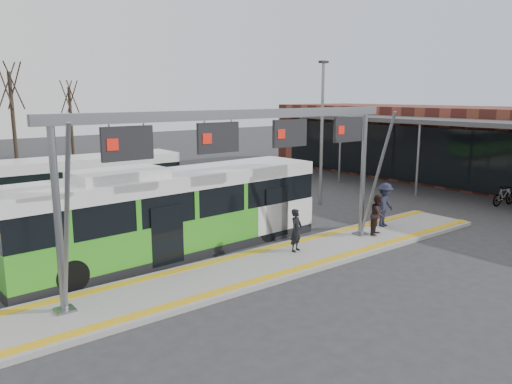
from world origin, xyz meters
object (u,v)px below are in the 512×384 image
gantry (249,142)px  passenger_b (378,215)px  passenger_a (296,230)px  passenger_c (384,205)px  hero_bus (172,214)px

gantry → passenger_b: bearing=-3.4°
passenger_a → passenger_c: (5.43, 0.23, 0.17)m
gantry → passenger_b: (6.38, -0.38, -3.31)m
gantry → passenger_b: gantry is taller
passenger_b → gantry: bearing=153.8°
gantry → hero_bus: gantry is taller
passenger_a → gantry: bearing=161.3°
gantry → passenger_a: 4.03m
hero_bus → passenger_b: hero_bus is taller
passenger_a → passenger_b: bearing=-25.8°
hero_bus → passenger_c: hero_bus is taller
gantry → hero_bus: bearing=113.1°
passenger_a → passenger_b: 4.18m
hero_bus → passenger_a: hero_bus is taller
gantry → passenger_c: gantry is taller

